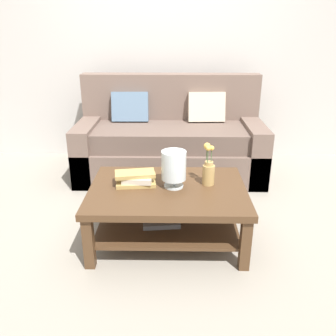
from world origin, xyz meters
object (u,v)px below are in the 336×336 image
at_px(book_stack_main, 136,178).
at_px(glass_hurricane_vase, 174,167).
at_px(couch, 170,142).
at_px(flower_pitcher, 208,170).
at_px(coffee_table, 167,202).

bearing_deg(book_stack_main, glass_hurricane_vase, -11.00).
bearing_deg(glass_hurricane_vase, couch, 91.72).
bearing_deg(glass_hurricane_vase, book_stack_main, 169.00).
distance_m(couch, flower_pitcher, 1.33).
xyz_separation_m(coffee_table, glass_hurricane_vase, (0.05, 0.02, 0.28)).
bearing_deg(glass_hurricane_vase, flower_pitcher, 11.64).
relative_size(coffee_table, glass_hurricane_vase, 4.16).
distance_m(coffee_table, book_stack_main, 0.30).
bearing_deg(couch, flower_pitcher, -76.78).
distance_m(couch, glass_hurricane_vase, 1.36).
xyz_separation_m(glass_hurricane_vase, flower_pitcher, (0.26, 0.05, -0.05)).
height_order(glass_hurricane_vase, flower_pitcher, flower_pitcher).
height_order(couch, flower_pitcher, couch).
relative_size(book_stack_main, flower_pitcher, 1.01).
height_order(couch, glass_hurricane_vase, couch).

